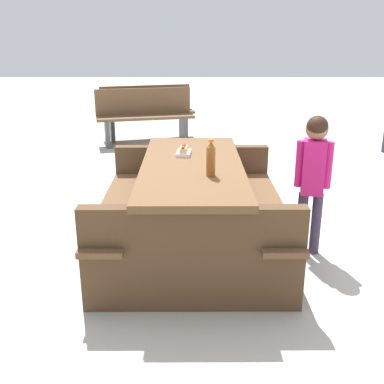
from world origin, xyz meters
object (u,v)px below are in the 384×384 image
object	(u,v)px
soda_bottle	(211,159)
hotdog_tray	(184,151)
picnic_table	(192,202)
park_bench_mid	(147,111)
park_bench_near	(145,115)
child_in_coat	(314,168)

from	to	relation	value
soda_bottle	hotdog_tray	xyz separation A→B (m)	(0.57, 0.20, -0.09)
picnic_table	park_bench_mid	bearing A→B (deg)	10.28
hotdog_tray	park_bench_near	size ratio (longest dim) A/B	0.12
child_in_coat	park_bench_mid	xyz separation A→B (m)	(4.27, 1.71, -0.26)
child_in_coat	park_bench_near	xyz separation A→B (m)	(3.86, 1.71, -0.26)
hotdog_tray	park_bench_mid	size ratio (longest dim) A/B	0.12
picnic_table	soda_bottle	world-z (taller)	soda_bottle
hotdog_tray	child_in_coat	bearing A→B (deg)	-102.90
picnic_table	park_bench_near	distance (m)	3.98
soda_bottle	park_bench_mid	bearing A→B (deg)	11.21
picnic_table	park_bench_near	bearing A→B (deg)	11.30
park_bench_mid	soda_bottle	bearing A→B (deg)	-168.79
picnic_table	child_in_coat	world-z (taller)	child_in_coat
picnic_table	hotdog_tray	xyz separation A→B (m)	(0.27, 0.07, 0.34)
soda_bottle	hotdog_tray	distance (m)	0.61
park_bench_near	park_bench_mid	world-z (taller)	same
soda_bottle	hotdog_tray	world-z (taller)	soda_bottle
child_in_coat	park_bench_near	distance (m)	4.23
hotdog_tray	child_in_coat	world-z (taller)	child_in_coat
park_bench_near	child_in_coat	bearing A→B (deg)	-156.14
picnic_table	hotdog_tray	size ratio (longest dim) A/B	9.71
hotdog_tray	park_bench_mid	xyz separation A→B (m)	(4.04, 0.71, -0.33)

